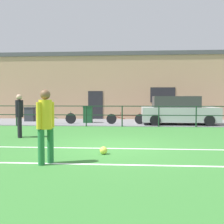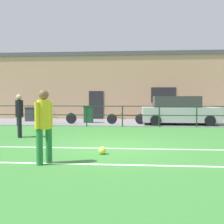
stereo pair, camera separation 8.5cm
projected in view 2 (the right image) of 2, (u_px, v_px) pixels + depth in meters
ground at (115, 147)px, 8.29m from camera, size 60.00×44.00×0.04m
field_line_touchline at (115, 148)px, 8.02m from camera, size 36.00×0.11×0.00m
field_line_hash at (109, 165)px, 6.06m from camera, size 36.00×0.11×0.00m
pavement_strip at (124, 122)px, 16.75m from camera, size 48.00×5.00×0.02m
perimeter_fence at (122, 113)px, 14.22m from camera, size 36.07×0.07×1.15m
clubhouse_facade at (125, 86)px, 20.30m from camera, size 28.00×2.56×5.02m
player_goalkeeper at (19, 113)px, 10.28m from camera, size 0.30×0.43×1.72m
player_striker at (44, 122)px, 6.09m from camera, size 0.33×0.41×1.76m
soccer_ball_match at (102, 150)px, 7.20m from camera, size 0.22×0.22×0.22m
parked_car_red at (179, 111)px, 15.30m from camera, size 4.39×1.94×1.66m
bicycle_parked_0 at (59, 118)px, 15.74m from camera, size 2.17×0.04×0.74m
bicycle_parked_1 at (126, 119)px, 15.43m from camera, size 2.31×0.04×0.71m
trash_bin_0 at (31, 114)px, 17.47m from camera, size 0.65×0.55×0.95m
trash_bin_1 at (88, 114)px, 16.35m from camera, size 0.57×0.48×1.04m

